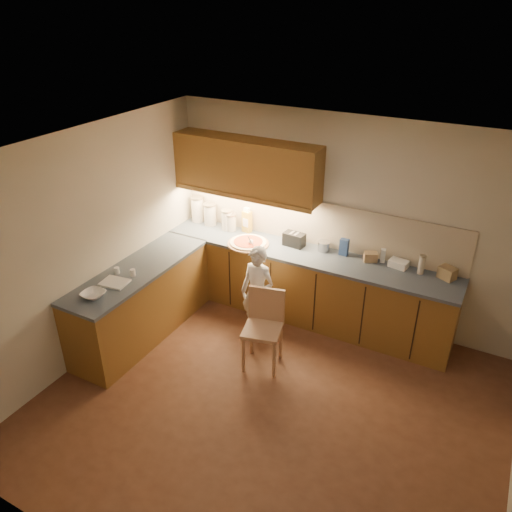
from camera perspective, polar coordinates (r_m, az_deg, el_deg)
name	(u,v)px	position (r m, az deg, el deg)	size (l,w,h in m)	color
room	(272,265)	(4.35, 1.80, -0.99)	(4.54, 4.50, 2.62)	#56301D
l_counter	(249,290)	(6.29, -0.78, -3.92)	(3.77, 2.62, 0.92)	olive
backsplash	(315,223)	(6.32, 6.79, 3.77)	(3.75, 0.02, 0.58)	#C3B397
upper_cabinets	(246,167)	(6.32, -1.13, 10.14)	(1.95, 0.36, 0.73)	olive
pizza_on_board	(248,243)	(6.37, -0.89, 1.49)	(0.53, 0.53, 0.21)	tan
child	(257,293)	(5.96, 0.17, -4.29)	(0.44, 0.29, 1.20)	silver
wooden_chair	(264,323)	(5.59, 0.93, -7.61)	(0.50, 0.50, 0.91)	tan
mixing_bowl	(93,295)	(5.56, -18.11, -4.21)	(0.24, 0.24, 0.06)	white
canister_a	(198,209)	(7.03, -6.70, 5.37)	(0.18, 0.18, 0.36)	white
canister_b	(210,214)	(6.91, -5.28, 4.78)	(0.18, 0.18, 0.31)	silver
canister_c	(227,220)	(6.74, -3.34, 4.15)	(0.15, 0.15, 0.28)	silver
canister_d	(231,222)	(6.73, -2.89, 3.90)	(0.15, 0.15, 0.24)	beige
oil_jug	(247,221)	(6.67, -1.04, 4.04)	(0.13, 0.11, 0.34)	gold
toaster	(294,239)	(6.34, 4.38, 1.91)	(0.28, 0.17, 0.18)	black
steel_pot	(324,246)	(6.26, 7.76, 1.14)	(0.16, 0.16, 0.12)	#AAAAAE
blue_box	(344,247)	(6.18, 10.04, 1.02)	(0.10, 0.07, 0.21)	#2F4D8E
card_box_a	(371,257)	(6.12, 12.96, -0.10)	(0.16, 0.11, 0.11)	tan
white_bottle	(383,256)	(6.11, 14.31, 0.03)	(0.06, 0.06, 0.17)	silver
flat_pack	(399,264)	(6.08, 15.99, -0.85)	(0.21, 0.15, 0.08)	white
tall_jar	(422,264)	(5.97, 18.40, -0.92)	(0.08, 0.08, 0.23)	beige
card_box_b	(447,273)	(5.99, 21.02, -1.82)	(0.18, 0.14, 0.14)	tan
dough_cloth	(115,283)	(5.75, -15.86, -2.94)	(0.29, 0.23, 0.02)	silver
spice_jar_a	(117,271)	(5.92, -15.61, -1.61)	(0.06, 0.06, 0.08)	silver
spice_jar_b	(133,273)	(5.83, -13.90, -1.85)	(0.06, 0.06, 0.08)	silver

